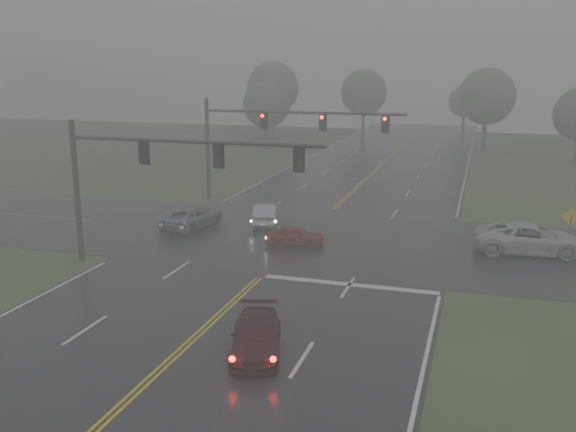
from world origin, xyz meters
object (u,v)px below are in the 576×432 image
(sedan_red, at_px, (295,245))
(pickup_white, at_px, (529,253))
(sedan_silver, at_px, (266,224))
(signal_gantry_far, at_px, (266,130))
(signal_gantry_near, at_px, (146,167))
(sedan_maroon, at_px, (256,352))
(car_grey, at_px, (193,228))

(sedan_red, relative_size, pickup_white, 0.57)
(sedan_silver, xyz_separation_m, pickup_white, (16.32, -2.02, 0.00))
(sedan_red, height_order, signal_gantry_far, signal_gantry_far)
(pickup_white, distance_m, signal_gantry_near, 21.54)
(sedan_red, bearing_deg, sedan_maroon, 179.63)
(sedan_maroon, height_order, car_grey, car_grey)
(sedan_maroon, xyz_separation_m, sedan_silver, (-5.97, 18.46, 0.00))
(sedan_maroon, relative_size, signal_gantry_near, 0.32)
(sedan_maroon, xyz_separation_m, car_grey, (-10.27, 16.23, 0.00))
(sedan_red, xyz_separation_m, car_grey, (-7.57, 2.06, 0.00))
(sedan_maroon, relative_size, sedan_silver, 1.03)
(sedan_red, distance_m, car_grey, 7.84)
(sedan_silver, bearing_deg, sedan_red, 113.22)
(sedan_silver, height_order, signal_gantry_near, signal_gantry_near)
(car_grey, distance_m, signal_gantry_near, 9.96)
(sedan_red, bearing_deg, pickup_white, -91.32)
(car_grey, distance_m, signal_gantry_far, 10.50)
(sedan_red, xyz_separation_m, signal_gantry_far, (-5.40, 10.70, 5.55))
(signal_gantry_near, relative_size, signal_gantry_far, 0.89)
(sedan_maroon, bearing_deg, pickup_white, 41.26)
(sedan_red, xyz_separation_m, pickup_white, (13.06, 2.27, 0.00))
(sedan_maroon, bearing_deg, car_grey, 105.80)
(sedan_red, bearing_deg, signal_gantry_far, 15.59)
(sedan_maroon, height_order, pickup_white, pickup_white)
(sedan_silver, relative_size, pickup_white, 0.70)
(car_grey, bearing_deg, pickup_white, -172.61)
(sedan_maroon, bearing_deg, sedan_silver, 91.38)
(car_grey, xyz_separation_m, pickup_white, (20.63, 0.21, 0.00))
(signal_gantry_near, height_order, signal_gantry_far, signal_gantry_far)
(car_grey, height_order, signal_gantry_near, signal_gantry_near)
(sedan_maroon, relative_size, car_grey, 0.87)
(car_grey, bearing_deg, signal_gantry_near, 107.49)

